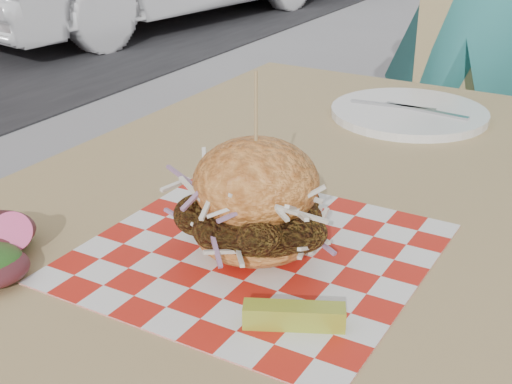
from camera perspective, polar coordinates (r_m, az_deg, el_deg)
patio_table at (r=0.98m, az=4.45°, el=-4.42°), size 0.80×1.20×0.75m
patio_chair at (r=1.90m, az=16.87°, el=5.19°), size 0.52×0.52×0.95m
paper_liner at (r=0.80m, az=0.00°, el=-4.85°), size 0.36×0.36×0.00m
sandwich at (r=0.77m, az=0.00°, el=-1.07°), size 0.18×0.18×0.21m
pickle_spear at (r=0.67m, az=3.06°, el=-9.87°), size 0.10×0.06×0.02m
place_setting at (r=1.27m, az=12.15°, el=6.21°), size 0.27×0.27×0.02m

